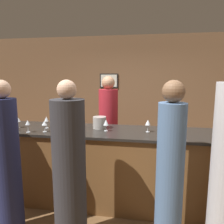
{
  "coord_description": "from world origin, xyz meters",
  "views": [
    {
      "loc": [
        0.41,
        -2.97,
        1.86
      ],
      "look_at": [
        -0.12,
        0.1,
        1.35
      ],
      "focal_mm": 35.0,
      "sensor_mm": 36.0,
      "label": 1
    }
  ],
  "objects_px": {
    "guest_0": "(69,172)",
    "ice_bucket": "(100,123)",
    "guest_2": "(7,165)",
    "bartender": "(108,131)",
    "wine_bottle_0": "(9,121)",
    "guest_1": "(170,171)"
  },
  "relations": [
    {
      "from": "guest_0",
      "to": "ice_bucket",
      "type": "distance_m",
      "value": 1.05
    },
    {
      "from": "guest_1",
      "to": "bartender",
      "type": "bearing_deg",
      "value": 121.95
    },
    {
      "from": "guest_0",
      "to": "bartender",
      "type": "bearing_deg",
      "value": 86.43
    },
    {
      "from": "guest_2",
      "to": "ice_bucket",
      "type": "distance_m",
      "value": 1.33
    },
    {
      "from": "bartender",
      "to": "wine_bottle_0",
      "type": "relative_size",
      "value": 6.41
    },
    {
      "from": "bartender",
      "to": "ice_bucket",
      "type": "bearing_deg",
      "value": 89.97
    },
    {
      "from": "guest_2",
      "to": "wine_bottle_0",
      "type": "bearing_deg",
      "value": 121.93
    },
    {
      "from": "bartender",
      "to": "guest_2",
      "type": "xyz_separation_m",
      "value": [
        -0.86,
        -1.65,
        -0.01
      ]
    },
    {
      "from": "guest_0",
      "to": "ice_bucket",
      "type": "height_order",
      "value": "guest_0"
    },
    {
      "from": "ice_bucket",
      "to": "guest_2",
      "type": "bearing_deg",
      "value": -132.1
    },
    {
      "from": "guest_1",
      "to": "ice_bucket",
      "type": "xyz_separation_m",
      "value": [
        -0.95,
        0.83,
        0.31
      ]
    },
    {
      "from": "guest_1",
      "to": "ice_bucket",
      "type": "relative_size",
      "value": 9.31
    },
    {
      "from": "bartender",
      "to": "ice_bucket",
      "type": "xyz_separation_m",
      "value": [
        -0.0,
        -0.69,
        0.31
      ]
    },
    {
      "from": "guest_2",
      "to": "ice_bucket",
      "type": "height_order",
      "value": "guest_2"
    },
    {
      "from": "bartender",
      "to": "wine_bottle_0",
      "type": "bearing_deg",
      "value": 35.35
    },
    {
      "from": "guest_1",
      "to": "ice_bucket",
      "type": "distance_m",
      "value": 1.3
    },
    {
      "from": "bartender",
      "to": "guest_0",
      "type": "relative_size",
      "value": 1.02
    },
    {
      "from": "guest_2",
      "to": "guest_0",
      "type": "bearing_deg",
      "value": -2.49
    },
    {
      "from": "guest_1",
      "to": "ice_bucket",
      "type": "height_order",
      "value": "guest_1"
    },
    {
      "from": "guest_2",
      "to": "wine_bottle_0",
      "type": "distance_m",
      "value": 0.92
    },
    {
      "from": "guest_2",
      "to": "bartender",
      "type": "bearing_deg",
      "value": 62.36
    },
    {
      "from": "guest_2",
      "to": "wine_bottle_0",
      "type": "relative_size",
      "value": 6.27
    }
  ]
}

